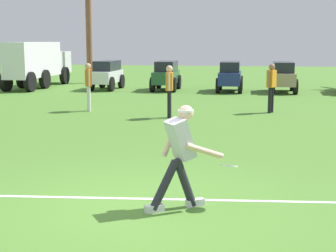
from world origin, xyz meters
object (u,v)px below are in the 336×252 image
(parked_car_slot_c, at_px, (230,75))
(teammate_near_sideline, at_px, (271,83))
(frisbee_thrower, at_px, (180,152))
(frisbee_in_flight, at_px, (229,166))
(teammate_midfield, at_px, (88,82))
(parked_car_slot_d, at_px, (283,76))
(parked_car_slot_a, at_px, (107,74))
(box_truck, at_px, (38,62))
(palm_tree_far_left, at_px, (88,10))
(teammate_deep, at_px, (169,86))
(parked_car_slot_b, at_px, (166,75))

(parked_car_slot_c, bearing_deg, teammate_near_sideline, -76.64)
(frisbee_thrower, relative_size, frisbee_in_flight, 4.74)
(teammate_midfield, height_order, parked_car_slot_d, teammate_midfield)
(frisbee_in_flight, bearing_deg, parked_car_slot_a, 111.50)
(box_truck, bearing_deg, parked_car_slot_c, -3.45)
(box_truck, bearing_deg, palm_tree_far_left, 58.12)
(parked_car_slot_c, height_order, palm_tree_far_left, palm_tree_far_left)
(teammate_deep, xyz_separation_m, box_truck, (-7.97, 8.91, 0.29))
(teammate_deep, xyz_separation_m, parked_car_slot_b, (-1.51, 8.43, -0.22))
(teammate_deep, bearing_deg, frisbee_in_flight, -75.17)
(teammate_near_sideline, distance_m, palm_tree_far_left, 14.01)
(frisbee_thrower, bearing_deg, teammate_deep, 100.18)
(palm_tree_far_left, bearing_deg, teammate_deep, -61.92)
(teammate_near_sideline, bearing_deg, frisbee_in_flight, -95.25)
(teammate_deep, relative_size, parked_car_slot_c, 0.65)
(parked_car_slot_b, bearing_deg, parked_car_slot_c, -1.59)
(frisbee_in_flight, relative_size, parked_car_slot_c, 0.13)
(frisbee_thrower, xyz_separation_m, parked_car_slot_c, (-0.07, 16.61, -0.08))
(parked_car_slot_b, bearing_deg, teammate_midfield, -100.16)
(teammate_near_sideline, height_order, box_truck, box_truck)
(parked_car_slot_a, distance_m, parked_car_slot_d, 8.10)
(teammate_deep, height_order, parked_car_slot_d, teammate_deep)
(parked_car_slot_d, height_order, palm_tree_far_left, palm_tree_far_left)
(teammate_deep, bearing_deg, parked_car_slot_d, 65.83)
(teammate_deep, bearing_deg, parked_car_slot_c, 80.35)
(teammate_near_sideline, bearing_deg, palm_tree_far_left, 132.51)
(parked_car_slot_d, bearing_deg, box_truck, 177.45)
(teammate_near_sideline, bearing_deg, parked_car_slot_c, 103.36)
(parked_car_slot_c, bearing_deg, teammate_deep, -99.65)
(teammate_deep, height_order, parked_car_slot_a, teammate_deep)
(frisbee_thrower, relative_size, teammate_midfield, 0.92)
(frisbee_thrower, height_order, palm_tree_far_left, palm_tree_far_left)
(frisbee_thrower, bearing_deg, parked_car_slot_d, 82.21)
(parked_car_slot_a, relative_size, parked_car_slot_d, 1.01)
(teammate_deep, distance_m, parked_car_slot_c, 8.47)
(frisbee_thrower, bearing_deg, teammate_midfield, 114.91)
(teammate_deep, relative_size, palm_tree_far_left, 0.24)
(parked_car_slot_a, xyz_separation_m, parked_car_slot_d, (8.10, 0.01, 0.00))
(palm_tree_far_left, bearing_deg, frisbee_in_flight, -67.03)
(teammate_midfield, distance_m, parked_car_slot_a, 7.49)
(frisbee_in_flight, bearing_deg, teammate_deep, 104.83)
(frisbee_thrower, height_order, parked_car_slot_a, frisbee_thrower)
(frisbee_thrower, relative_size, teammate_deep, 0.92)
(teammate_near_sideline, bearing_deg, parked_car_slot_d, 83.78)
(parked_car_slot_b, xyz_separation_m, box_truck, (-6.45, 0.48, 0.51))
(parked_car_slot_b, relative_size, parked_car_slot_d, 1.00)
(frisbee_in_flight, height_order, parked_car_slot_d, parked_car_slot_d)
(palm_tree_far_left, bearing_deg, parked_car_slot_d, -18.28)
(parked_car_slot_d, distance_m, box_truck, 11.76)
(teammate_near_sideline, height_order, teammate_deep, same)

